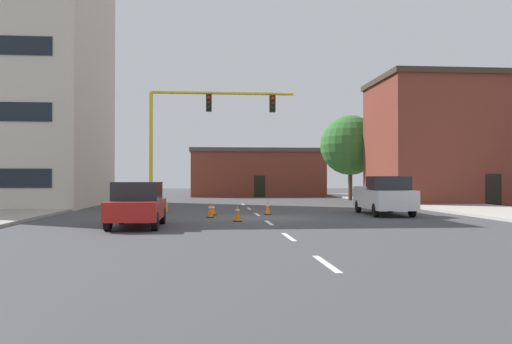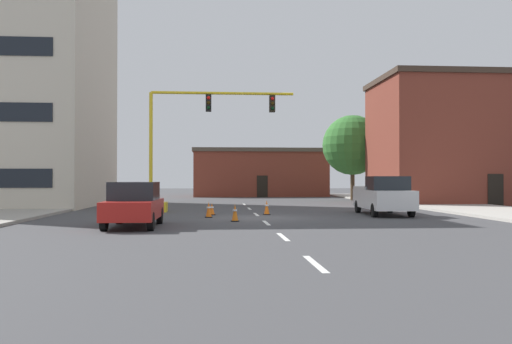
{
  "view_description": "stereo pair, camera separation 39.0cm",
  "coord_description": "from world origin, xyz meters",
  "px_view_note": "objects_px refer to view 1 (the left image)",
  "views": [
    {
      "loc": [
        -2.6,
        -25.7,
        1.86
      ],
      "look_at": [
        0.3,
        6.5,
        2.27
      ],
      "focal_mm": 38.0,
      "sensor_mm": 36.0,
      "label": 1
    },
    {
      "loc": [
        -2.21,
        -25.73,
        1.86
      ],
      "look_at": [
        0.3,
        6.5,
        2.27
      ],
      "focal_mm": 38.0,
      "sensor_mm": 36.0,
      "label": 2
    }
  ],
  "objects_px": {
    "traffic_cone_roadside_a": "(268,207)",
    "traffic_cone_roadside_c": "(210,210)",
    "traffic_signal_gantry": "(172,172)",
    "traffic_cone_roadside_d": "(237,213)",
    "tree_right_far": "(350,145)",
    "traffic_cone_roadside_b": "(213,209)",
    "sedan_red_near_left": "(137,204)",
    "pickup_truck_white": "(384,196)"
  },
  "relations": [
    {
      "from": "traffic_cone_roadside_a",
      "to": "traffic_cone_roadside_c",
      "type": "xyz_separation_m",
      "value": [
        -2.99,
        -1.86,
        -0.0
      ]
    },
    {
      "from": "traffic_signal_gantry",
      "to": "traffic_cone_roadside_d",
      "type": "bearing_deg",
      "value": -65.38
    },
    {
      "from": "traffic_cone_roadside_d",
      "to": "tree_right_far",
      "type": "bearing_deg",
      "value": 63.9
    },
    {
      "from": "traffic_signal_gantry",
      "to": "traffic_cone_roadside_d",
      "type": "relative_size",
      "value": 11.69
    },
    {
      "from": "tree_right_far",
      "to": "traffic_cone_roadside_d",
      "type": "xyz_separation_m",
      "value": [
        -11.14,
        -22.74,
        -4.42
      ]
    },
    {
      "from": "traffic_cone_roadside_b",
      "to": "traffic_cone_roadside_d",
      "type": "xyz_separation_m",
      "value": [
        1.02,
        -4.33,
        0.07
      ]
    },
    {
      "from": "traffic_cone_roadside_a",
      "to": "traffic_signal_gantry",
      "type": "bearing_deg",
      "value": 150.89
    },
    {
      "from": "tree_right_far",
      "to": "sedan_red_near_left",
      "type": "height_order",
      "value": "tree_right_far"
    },
    {
      "from": "traffic_cone_roadside_a",
      "to": "sedan_red_near_left",
      "type": "bearing_deg",
      "value": -130.66
    },
    {
      "from": "traffic_cone_roadside_c",
      "to": "traffic_signal_gantry",
      "type": "bearing_deg",
      "value": 114.51
    },
    {
      "from": "traffic_cone_roadside_a",
      "to": "traffic_cone_roadside_b",
      "type": "height_order",
      "value": "traffic_cone_roadside_a"
    },
    {
      "from": "tree_right_far",
      "to": "traffic_cone_roadside_c",
      "type": "bearing_deg",
      "value": -121.33
    },
    {
      "from": "traffic_cone_roadside_a",
      "to": "traffic_cone_roadside_c",
      "type": "relative_size",
      "value": 1.01
    },
    {
      "from": "tree_right_far",
      "to": "traffic_cone_roadside_b",
      "type": "distance_m",
      "value": 22.51
    },
    {
      "from": "traffic_signal_gantry",
      "to": "sedan_red_near_left",
      "type": "relative_size",
      "value": 1.99
    },
    {
      "from": "traffic_signal_gantry",
      "to": "traffic_cone_roadside_c",
      "type": "distance_m",
      "value": 5.51
    },
    {
      "from": "sedan_red_near_left",
      "to": "traffic_cone_roadside_a",
      "type": "relative_size",
      "value": 5.86
    },
    {
      "from": "pickup_truck_white",
      "to": "traffic_cone_roadside_a",
      "type": "relative_size",
      "value": 7.14
    },
    {
      "from": "tree_right_far",
      "to": "traffic_cone_roadside_c",
      "type": "xyz_separation_m",
      "value": [
        -12.31,
        -20.21,
        -4.43
      ]
    },
    {
      "from": "traffic_cone_roadside_b",
      "to": "traffic_cone_roadside_c",
      "type": "relative_size",
      "value": 0.82
    },
    {
      "from": "traffic_cone_roadside_a",
      "to": "traffic_cone_roadside_b",
      "type": "xyz_separation_m",
      "value": [
        -2.84,
        -0.05,
        -0.07
      ]
    },
    {
      "from": "traffic_signal_gantry",
      "to": "traffic_cone_roadside_a",
      "type": "relative_size",
      "value": 11.7
    },
    {
      "from": "pickup_truck_white",
      "to": "traffic_cone_roadside_a",
      "type": "distance_m",
      "value": 6.05
    },
    {
      "from": "pickup_truck_white",
      "to": "traffic_cone_roadside_a",
      "type": "xyz_separation_m",
      "value": [
        -5.99,
        0.61,
        -0.6
      ]
    },
    {
      "from": "tree_right_far",
      "to": "traffic_cone_roadside_d",
      "type": "distance_m",
      "value": 25.7
    },
    {
      "from": "pickup_truck_white",
      "to": "traffic_cone_roadside_d",
      "type": "bearing_deg",
      "value": -154.24
    },
    {
      "from": "tree_right_far",
      "to": "sedan_red_near_left",
      "type": "relative_size",
      "value": 1.65
    },
    {
      "from": "sedan_red_near_left",
      "to": "traffic_cone_roadside_b",
      "type": "bearing_deg",
      "value": 66.14
    },
    {
      "from": "traffic_cone_roadside_d",
      "to": "sedan_red_near_left",
      "type": "bearing_deg",
      "value": -149.11
    },
    {
      "from": "traffic_cone_roadside_a",
      "to": "tree_right_far",
      "type": "bearing_deg",
      "value": 63.09
    },
    {
      "from": "pickup_truck_white",
      "to": "traffic_cone_roadside_c",
      "type": "distance_m",
      "value": 9.09
    },
    {
      "from": "sedan_red_near_left",
      "to": "traffic_cone_roadside_d",
      "type": "xyz_separation_m",
      "value": [
        3.99,
        2.39,
        -0.51
      ]
    },
    {
      "from": "tree_right_far",
      "to": "sedan_red_near_left",
      "type": "distance_m",
      "value": 29.59
    },
    {
      "from": "traffic_cone_roadside_c",
      "to": "traffic_cone_roadside_b",
      "type": "bearing_deg",
      "value": 85.34
    },
    {
      "from": "tree_right_far",
      "to": "traffic_cone_roadside_a",
      "type": "height_order",
      "value": "tree_right_far"
    },
    {
      "from": "sedan_red_near_left",
      "to": "traffic_cone_roadside_d",
      "type": "bearing_deg",
      "value": 30.89
    },
    {
      "from": "traffic_signal_gantry",
      "to": "tree_right_far",
      "type": "xyz_separation_m",
      "value": [
        14.46,
        15.49,
        2.56
      ]
    },
    {
      "from": "tree_right_far",
      "to": "traffic_cone_roadside_c",
      "type": "relative_size",
      "value": 9.71
    },
    {
      "from": "traffic_signal_gantry",
      "to": "traffic_cone_roadside_d",
      "type": "distance_m",
      "value": 8.18
    },
    {
      "from": "traffic_signal_gantry",
      "to": "tree_right_far",
      "type": "distance_m",
      "value": 21.35
    },
    {
      "from": "traffic_signal_gantry",
      "to": "sedan_red_near_left",
      "type": "distance_m",
      "value": 9.75
    },
    {
      "from": "sedan_red_near_left",
      "to": "tree_right_far",
      "type": "bearing_deg",
      "value": 58.94
    }
  ]
}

